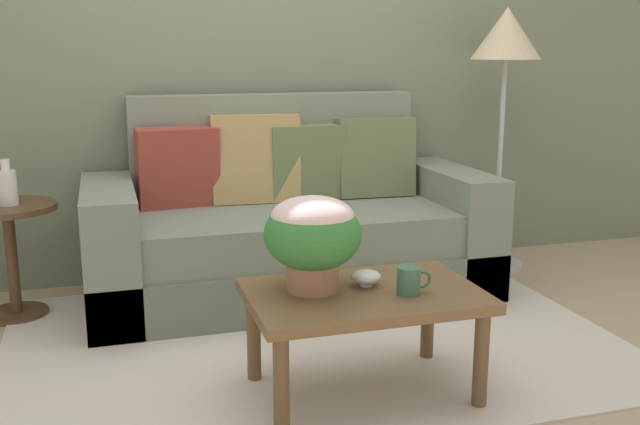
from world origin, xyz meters
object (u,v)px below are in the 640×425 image
couch (288,231)px  coffee_table (364,305)px  side_table (10,240)px  potted_plant (313,233)px  table_vase (7,186)px  floor_lamp (506,52)px  snack_bowl (366,277)px  coffee_mug (410,281)px

couch → coffee_table: bearing=-91.4°
side_table → potted_plant: bearing=-46.0°
table_vase → couch: bearing=-0.1°
floor_lamp → snack_bowl: floor_lamp is taller
coffee_table → coffee_mug: (0.15, -0.09, 0.11)m
potted_plant → table_vase: size_ratio=1.63×
floor_lamp → coffee_mug: bearing=-129.9°
coffee_table → floor_lamp: (1.36, 1.36, 0.93)m
coffee_table → floor_lamp: size_ratio=0.57×
side_table → table_vase: table_vase is taller
couch → coffee_mug: bearing=-85.1°
potted_plant → snack_bowl: potted_plant is taller
coffee_mug → snack_bowl: bearing=131.1°
table_vase → side_table: bearing=128.6°
coffee_table → side_table: 1.88m
table_vase → coffee_table: bearing=-43.2°
coffee_table → snack_bowl: size_ratio=7.50×
couch → potted_plant: 1.26m
side_table → snack_bowl: size_ratio=4.91×
coffee_table → snack_bowl: snack_bowl is taller
coffee_mug → couch: bearing=94.9°
couch → side_table: 1.40m
couch → table_vase: bearing=179.9°
coffee_table → coffee_mug: size_ratio=6.44×
coffee_mug → side_table: bearing=137.8°
side_table → coffee_mug: (1.51, -1.37, 0.08)m
couch → floor_lamp: 1.63m
coffee_table → table_vase: 1.88m
floor_lamp → potted_plant: (-1.54, -1.30, -0.65)m
coffee_mug → snack_bowl: size_ratio=1.16×
couch → table_vase: (-1.39, 0.00, 0.32)m
coffee_table → side_table: (-1.37, 1.29, 0.03)m
side_table → potted_plant: 1.72m
potted_plant → table_vase: bearing=134.1°
side_table → floor_lamp: size_ratio=0.37×
floor_lamp → table_vase: 2.78m
couch → potted_plant: size_ratio=5.79×
coffee_table → snack_bowl: 0.11m
table_vase → potted_plant: bearing=-45.9°
coffee_table → floor_lamp: 2.13m
snack_bowl → table_vase: bearing=138.5°
coffee_mug → table_vase: bearing=137.9°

